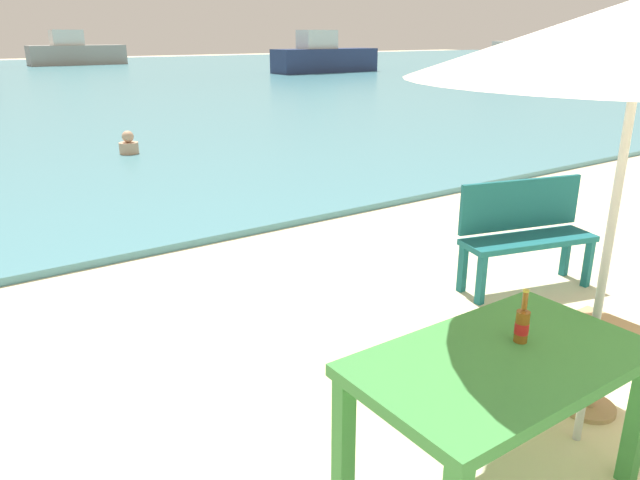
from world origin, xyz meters
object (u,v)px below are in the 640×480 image
object	(u,v)px
side_table_wood	(596,357)
boat_ferry	(324,57)
boat_barge	(76,52)
swimmer_person	(129,145)
picnic_table_green	(500,377)
boat_fishing_trawler	(507,58)
bench_teal_center	(525,228)
beer_bottle_amber	(522,323)

from	to	relation	value
side_table_wood	boat_ferry	size ratio (longest dim) A/B	0.09
side_table_wood	boat_barge	xyz separation A→B (m)	(7.78, 42.91, 0.54)
swimmer_person	boat_ferry	world-z (taller)	boat_ferry
picnic_table_green	boat_fishing_trawler	xyz separation A→B (m)	(30.59, 24.52, -0.01)
bench_teal_center	boat_ferry	xyz separation A→B (m)	(15.62, 25.11, 0.33)
swimmer_person	boat_barge	distance (m)	34.54
beer_bottle_amber	bench_teal_center	xyz separation A→B (m)	(2.07, 1.52, -0.31)
boat_barge	side_table_wood	bearing A→B (deg)	-100.27
bench_teal_center	boat_fishing_trawler	xyz separation A→B (m)	(28.34, 22.96, 0.10)
beer_bottle_amber	bench_teal_center	bearing A→B (deg)	36.26
beer_bottle_amber	boat_barge	world-z (taller)	boat_barge
swimmer_person	boat_fishing_trawler	distance (m)	33.00
picnic_table_green	boat_fishing_trawler	bearing A→B (deg)	38.71
bench_teal_center	boat_fishing_trawler	world-z (taller)	boat_fishing_trawler
boat_ferry	boat_barge	bearing A→B (deg)	118.95
beer_bottle_amber	picnic_table_green	bearing A→B (deg)	-166.89
bench_teal_center	boat_fishing_trawler	size ratio (longest dim) A/B	0.29
beer_bottle_amber	side_table_wood	bearing A→B (deg)	5.24
boat_fishing_trawler	bench_teal_center	bearing A→B (deg)	-140.99
side_table_wood	boat_barge	bearing A→B (deg)	79.73
boat_fishing_trawler	picnic_table_green	bearing A→B (deg)	-141.29
boat_barge	boat_ferry	bearing A→B (deg)	-61.05
side_table_wood	swimmer_person	world-z (taller)	side_table_wood
beer_bottle_amber	boat_ferry	xyz separation A→B (m)	(17.69, 26.62, 0.02)
side_table_wood	boat_fishing_trawler	xyz separation A→B (m)	(29.55, 24.40, 0.29)
boat_ferry	boat_fishing_trawler	bearing A→B (deg)	-9.58
beer_bottle_amber	bench_teal_center	size ratio (longest dim) A/B	0.21
picnic_table_green	boat_fishing_trawler	size ratio (longest dim) A/B	0.32
bench_teal_center	boat_barge	distance (m)	41.99
beer_bottle_amber	swimmer_person	size ratio (longest dim) A/B	0.65
bench_teal_center	swimmer_person	world-z (taller)	bench_teal_center
swimmer_person	beer_bottle_amber	bearing A→B (deg)	-96.90
picnic_table_green	boat_barge	xyz separation A→B (m)	(8.81, 43.03, 0.24)
boat_barge	beer_bottle_amber	bearing A→B (deg)	-101.36
picnic_table_green	beer_bottle_amber	size ratio (longest dim) A/B	5.28
side_table_wood	boat_barge	world-z (taller)	boat_barge
bench_teal_center	boat_ferry	distance (m)	29.57
side_table_wood	boat_fishing_trawler	distance (m)	38.32
side_table_wood	swimmer_person	bearing A→B (deg)	88.37
picnic_table_green	boat_barge	bearing A→B (deg)	78.43
boat_ferry	beer_bottle_amber	bearing A→B (deg)	-123.60
bench_teal_center	boat_fishing_trawler	distance (m)	36.48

